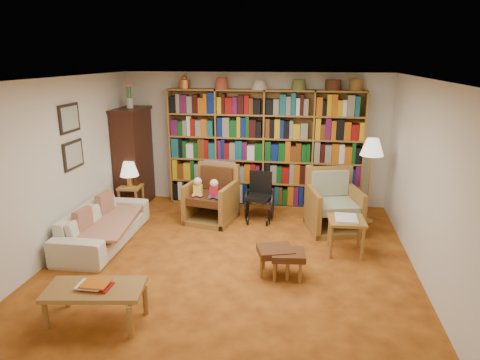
% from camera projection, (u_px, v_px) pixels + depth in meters
% --- Properties ---
extents(floor, '(5.00, 5.00, 0.00)m').
position_uv_depth(floor, '(233.00, 257.00, 6.14)').
color(floor, '#B5601B').
rests_on(floor, ground).
extents(ceiling, '(5.00, 5.00, 0.00)m').
position_uv_depth(ceiling, '(232.00, 79.00, 5.45)').
color(ceiling, white).
rests_on(ceiling, wall_back).
extents(wall_back, '(5.00, 0.00, 5.00)m').
position_uv_depth(wall_back, '(255.00, 139.00, 8.17)').
color(wall_back, silver).
rests_on(wall_back, floor).
extents(wall_front, '(5.00, 0.00, 5.00)m').
position_uv_depth(wall_front, '(179.00, 254.00, 3.42)').
color(wall_front, silver).
rests_on(wall_front, floor).
extents(wall_left, '(0.00, 5.00, 5.00)m').
position_uv_depth(wall_left, '(62.00, 166.00, 6.17)').
color(wall_left, silver).
rests_on(wall_left, floor).
extents(wall_right, '(0.00, 5.00, 5.00)m').
position_uv_depth(wall_right, '(426.00, 181.00, 5.43)').
color(wall_right, silver).
rests_on(wall_right, floor).
extents(bookshelf, '(3.60, 0.30, 2.42)m').
position_uv_depth(bookshelf, '(264.00, 145.00, 8.00)').
color(bookshelf, olive).
rests_on(bookshelf, floor).
extents(curio_cabinet, '(0.50, 0.95, 2.40)m').
position_uv_depth(curio_cabinet, '(133.00, 156.00, 8.11)').
color(curio_cabinet, '#371A0F').
rests_on(curio_cabinet, floor).
extents(framed_pictures, '(0.03, 0.52, 0.97)m').
position_uv_depth(framed_pictures, '(71.00, 137.00, 6.34)').
color(framed_pictures, black).
rests_on(framed_pictures, wall_left).
extents(sofa, '(1.97, 0.80, 0.57)m').
position_uv_depth(sofa, '(104.00, 225.00, 6.57)').
color(sofa, beige).
rests_on(sofa, floor).
extents(sofa_throw, '(0.95, 1.54, 0.04)m').
position_uv_depth(sofa_throw, '(107.00, 224.00, 6.55)').
color(sofa_throw, beige).
rests_on(sofa_throw, sofa).
extents(cushion_left, '(0.15, 0.38, 0.37)m').
position_uv_depth(cushion_left, '(105.00, 207.00, 6.87)').
color(cushion_left, maroon).
rests_on(cushion_left, sofa).
extents(cushion_right, '(0.15, 0.35, 0.34)m').
position_uv_depth(cushion_right, '(83.00, 223.00, 6.21)').
color(cushion_right, maroon).
rests_on(cushion_right, sofa).
extents(side_table_lamp, '(0.42, 0.42, 0.51)m').
position_uv_depth(side_table_lamp, '(131.00, 193.00, 7.80)').
color(side_table_lamp, olive).
rests_on(side_table_lamp, floor).
extents(table_lamp, '(0.34, 0.34, 0.46)m').
position_uv_depth(table_lamp, '(129.00, 170.00, 7.68)').
color(table_lamp, gold).
rests_on(table_lamp, side_table_lamp).
extents(armchair_leather, '(0.92, 0.95, 0.98)m').
position_uv_depth(armchair_leather, '(212.00, 197.00, 7.50)').
color(armchair_leather, olive).
rests_on(armchair_leather, floor).
extents(armchair_sage, '(1.00, 1.01, 0.99)m').
position_uv_depth(armchair_sage, '(334.00, 206.00, 7.09)').
color(armchair_sage, olive).
rests_on(armchair_sage, floor).
extents(wheelchair, '(0.49, 0.67, 0.84)m').
position_uv_depth(wheelchair, '(260.00, 198.00, 7.52)').
color(wheelchair, black).
rests_on(wheelchair, floor).
extents(floor_lamp, '(0.39, 0.39, 1.47)m').
position_uv_depth(floor_lamp, '(372.00, 151.00, 7.10)').
color(floor_lamp, gold).
rests_on(floor_lamp, floor).
extents(side_table_papers, '(0.54, 0.54, 0.56)m').
position_uv_depth(side_table_papers, '(346.00, 225.00, 6.15)').
color(side_table_papers, olive).
rests_on(side_table_papers, floor).
extents(footstool_a, '(0.54, 0.49, 0.38)m').
position_uv_depth(footstool_a, '(275.00, 253.00, 5.57)').
color(footstool_a, '#522F15').
rests_on(footstool_a, floor).
extents(footstool_b, '(0.46, 0.41, 0.37)m').
position_uv_depth(footstool_b, '(288.00, 256.00, 5.49)').
color(footstool_b, '#522F15').
rests_on(footstool_b, floor).
extents(coffee_table, '(1.09, 0.67, 0.46)m').
position_uv_depth(coffee_table, '(95.00, 292.00, 4.55)').
color(coffee_table, olive).
rests_on(coffee_table, floor).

